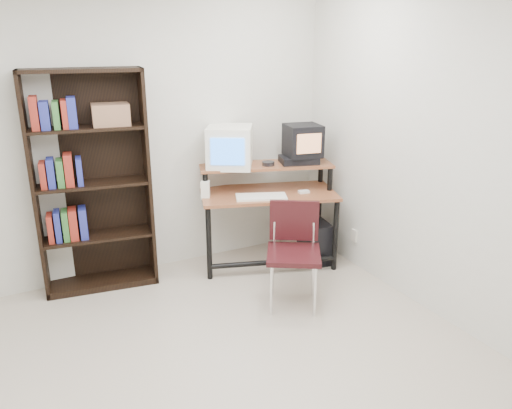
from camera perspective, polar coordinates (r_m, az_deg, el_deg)
name	(u,v)px	position (r m, az deg, el deg)	size (l,w,h in m)	color
floor	(213,393)	(3.42, -4.92, -20.71)	(4.00, 4.00, 0.01)	beige
back_wall	(123,138)	(4.65, -14.91, 7.33)	(4.00, 0.01, 2.60)	silver
right_wall	(462,161)	(3.95, 22.47, 4.61)	(0.01, 4.00, 2.60)	silver
computer_desk	(268,195)	(4.86, 1.34, 1.08)	(1.43, 1.01, 0.98)	brown
crt_monitor	(230,147)	(4.78, -3.02, 6.59)	(0.56, 0.56, 0.39)	white
vcr	(299,160)	(4.94, 4.90, 5.06)	(0.36, 0.26, 0.08)	black
crt_tv	(303,140)	(4.92, 5.37, 7.30)	(0.38, 0.38, 0.31)	black
cd_spindle	(268,164)	(4.83, 1.41, 4.64)	(0.12, 0.12, 0.05)	#26262B
keyboard	(261,198)	(4.65, 0.60, 0.79)	(0.47, 0.21, 0.04)	white
mousepad	(302,194)	(4.82, 5.26, 1.16)	(0.22, 0.18, 0.01)	black
mouse	(304,192)	(4.82, 5.48, 1.41)	(0.10, 0.06, 0.03)	white
desk_speaker	(205,190)	(4.68, -5.81, 1.66)	(0.08, 0.07, 0.17)	white
pc_tower	(314,240)	(5.10, 6.69, -4.01)	(0.20, 0.45, 0.42)	black
school_chair	(294,243)	(4.16, 4.34, -4.42)	(0.59, 0.59, 0.87)	black
bookshelf	(92,181)	(4.53, -18.24, 2.59)	(1.00, 0.44, 1.93)	black
wall_outlet	(354,235)	(5.03, 11.14, -3.49)	(0.02, 0.08, 0.12)	beige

